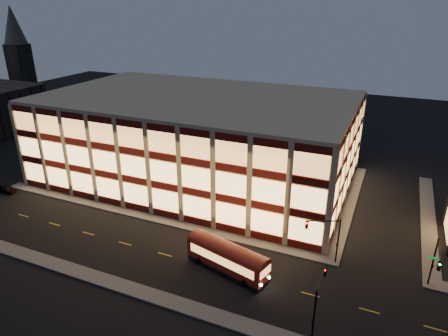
% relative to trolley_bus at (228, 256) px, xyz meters
% --- Properties ---
extents(ground, '(200.00, 200.00, 0.00)m').
position_rel_trolley_bus_xyz_m(ground, '(-12.27, 5.68, -1.92)').
color(ground, black).
rests_on(ground, ground).
extents(sidewalk_office_south, '(54.00, 2.00, 0.15)m').
position_rel_trolley_bus_xyz_m(sidewalk_office_south, '(-15.27, 6.68, -1.84)').
color(sidewalk_office_south, '#514F4C').
rests_on(sidewalk_office_south, ground).
extents(sidewalk_office_east, '(2.00, 30.00, 0.15)m').
position_rel_trolley_bus_xyz_m(sidewalk_office_east, '(10.73, 22.68, -1.84)').
color(sidewalk_office_east, '#514F4C').
rests_on(sidewalk_office_east, ground).
extents(sidewalk_tower_west, '(2.00, 30.00, 0.15)m').
position_rel_trolley_bus_xyz_m(sidewalk_tower_west, '(21.73, 22.68, -1.84)').
color(sidewalk_tower_west, '#514F4C').
rests_on(sidewalk_tower_west, ground).
extents(sidewalk_near, '(100.00, 2.00, 0.15)m').
position_rel_trolley_bus_xyz_m(sidewalk_near, '(-12.27, -7.32, -1.84)').
color(sidewalk_near, '#514F4C').
rests_on(sidewalk_near, ground).
extents(office_building, '(50.45, 30.45, 14.50)m').
position_rel_trolley_bus_xyz_m(office_building, '(-15.18, 22.59, 5.33)').
color(office_building, tan).
rests_on(office_building, ground).
extents(church_tower, '(5.00, 5.00, 18.00)m').
position_rel_trolley_bus_xyz_m(church_tower, '(-82.27, 45.68, 7.08)').
color(church_tower, '#2D2621').
rests_on(church_tower, ground).
extents(church_spire, '(6.00, 6.00, 10.00)m').
position_rel_trolley_bus_xyz_m(church_spire, '(-82.27, 45.68, 21.08)').
color(church_spire, '#4C473F').
rests_on(church_spire, church_tower).
extents(traffic_signal_far, '(3.79, 1.87, 6.00)m').
position_rel_trolley_bus_xyz_m(traffic_signal_far, '(9.94, 5.92, 2.20)').
color(traffic_signal_far, black).
rests_on(traffic_signal_far, ground).
extents(traffic_signal_right, '(1.20, 4.37, 6.00)m').
position_rel_trolley_bus_xyz_m(traffic_signal_right, '(21.23, 5.06, 2.19)').
color(traffic_signal_right, black).
rests_on(traffic_signal_right, ground).
extents(traffic_signal_near, '(0.32, 4.45, 6.00)m').
position_rel_trolley_bus_xyz_m(traffic_signal_near, '(11.23, -5.35, 2.21)').
color(traffic_signal_near, black).
rests_on(traffic_signal_near, ground).
extents(trolley_bus, '(10.51, 5.01, 3.46)m').
position_rel_trolley_bus_xyz_m(trolley_bus, '(0.00, 0.00, 0.00)').
color(trolley_bus, maroon).
rests_on(trolley_bus, ground).
extents(parked_car_0, '(3.70, 1.55, 1.25)m').
position_rel_trolley_bus_xyz_m(parked_car_0, '(-41.14, 4.22, -1.29)').
color(parked_car_0, black).
rests_on(parked_car_0, ground).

